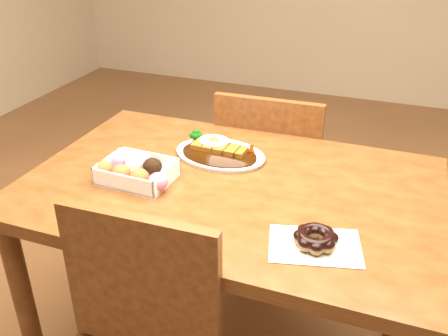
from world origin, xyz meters
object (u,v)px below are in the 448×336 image
(katsu_curry_plate, at_px, (219,152))
(pon_de_ring, at_px, (316,239))
(table, at_px, (230,211))
(donut_box, at_px, (135,171))
(chair_far, at_px, (272,180))

(katsu_curry_plate, bearing_deg, pon_de_ring, -43.56)
(table, xyz_separation_m, katsu_curry_plate, (-0.09, 0.16, 0.11))
(katsu_curry_plate, relative_size, donut_box, 1.33)
(table, xyz_separation_m, pon_de_ring, (0.30, -0.21, 0.12))
(chair_far, xyz_separation_m, donut_box, (-0.26, -0.61, 0.30))
(chair_far, xyz_separation_m, katsu_curry_plate, (-0.08, -0.38, 0.29))
(chair_far, relative_size, katsu_curry_plate, 2.73)
(table, bearing_deg, pon_de_ring, -35.97)
(table, height_order, chair_far, chair_far)
(table, xyz_separation_m, donut_box, (-0.27, -0.08, 0.13))
(donut_box, distance_m, pon_de_ring, 0.58)
(katsu_curry_plate, relative_size, pon_de_ring, 1.28)
(donut_box, xyz_separation_m, pon_de_ring, (0.56, -0.14, -0.01))
(katsu_curry_plate, distance_m, donut_box, 0.29)
(table, distance_m, donut_box, 0.31)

